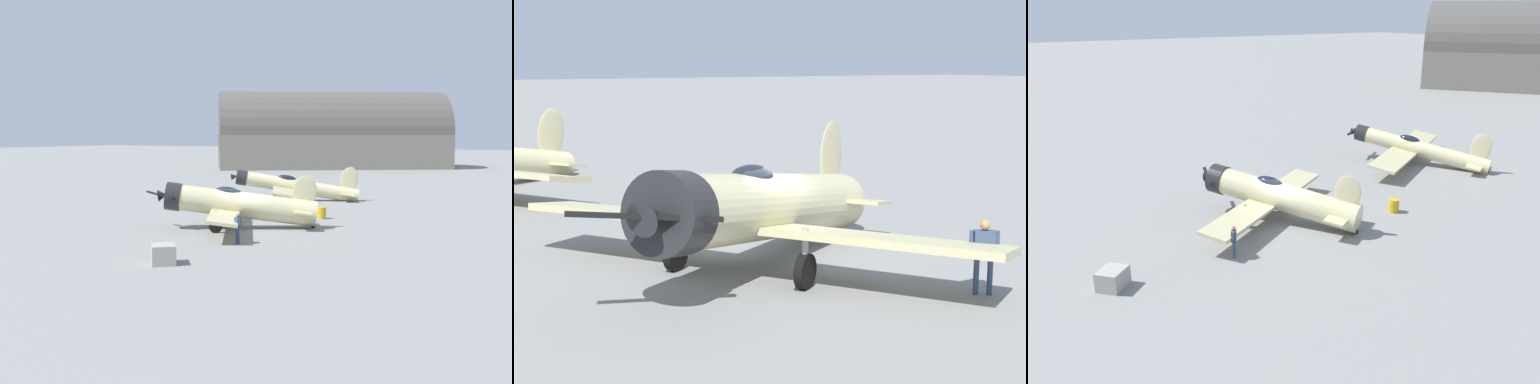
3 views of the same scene
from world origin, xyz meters
The scene contains 6 objects.
ground_plane centered at (0.00, 0.00, 0.00)m, with size 400.00×400.00×0.00m, color gray.
airplane_foreground centered at (-0.43, -0.25, 1.48)m, with size 10.22×11.22×3.36m.
airplane_mid_apron centered at (-4.31, 15.43, 1.27)m, with size 10.91×12.43×3.26m.
ground_crew_mechanic centered at (2.46, -4.65, 0.99)m, with size 0.54×0.44×1.64m.
equipment_crate centered at (2.21, -10.59, 0.44)m, with size 1.63×1.65×0.88m.
fuel_drum centered at (2.45, 6.36, 0.40)m, with size 0.64×0.64×0.80m.
Camera 3 is at (23.71, -16.11, 11.60)m, focal length 37.45 mm.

